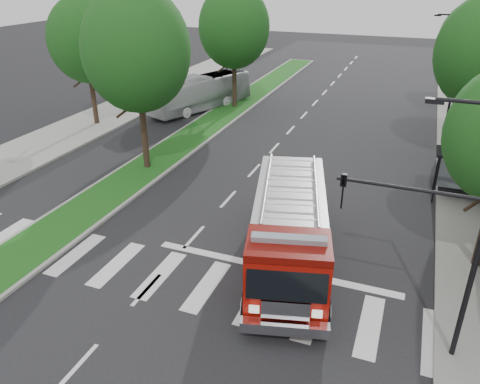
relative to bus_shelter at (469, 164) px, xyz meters
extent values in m
plane|color=black|center=(-11.20, -8.15, -2.04)|extent=(140.00, 140.00, 0.00)
cube|color=gray|center=(-25.70, 1.85, -1.96)|extent=(5.00, 80.00, 0.15)
cube|color=gray|center=(-17.20, 9.85, -1.97)|extent=(3.00, 50.00, 0.14)
cube|color=#174D16|center=(-17.20, 9.85, -1.89)|extent=(2.60, 49.50, 0.02)
cylinder|color=black|center=(-1.40, -0.75, -0.79)|extent=(0.08, 0.08, 2.50)
cylinder|color=black|center=(-1.40, 0.45, -0.79)|extent=(0.08, 0.08, 2.50)
cube|color=black|center=(0.00, -0.15, 0.51)|extent=(3.20, 1.60, 0.12)
cube|color=#8C99A5|center=(0.00, 0.55, -0.74)|extent=(2.80, 0.04, 1.80)
cube|color=black|center=(0.00, -0.15, -1.49)|extent=(2.40, 0.40, 0.08)
cylinder|color=black|center=(0.30, 5.85, 0.16)|extent=(0.36, 0.36, 4.40)
cylinder|color=black|center=(0.30, 15.85, -0.06)|extent=(0.36, 0.36, 3.96)
ellipsoid|color=#0F3911|center=(0.30, 15.85, 3.81)|extent=(5.00, 5.00, 5.75)
cylinder|color=black|center=(-17.20, -2.15, 0.27)|extent=(0.36, 0.36, 4.62)
ellipsoid|color=#0F3911|center=(-17.20, -2.15, 4.79)|extent=(5.80, 5.80, 6.67)
cylinder|color=black|center=(-17.20, 11.85, 0.16)|extent=(0.36, 0.36, 4.40)
ellipsoid|color=#0F3911|center=(-17.20, 11.85, 4.46)|extent=(5.60, 5.60, 6.44)
cylinder|color=black|center=(-25.20, 3.85, 0.05)|extent=(0.36, 0.36, 4.18)
ellipsoid|color=#0F3911|center=(-25.20, 3.85, 4.14)|extent=(5.20, 5.20, 5.98)
cylinder|color=black|center=(-0.70, -11.65, 1.96)|extent=(0.16, 0.16, 8.00)
cylinder|color=black|center=(-1.60, -11.65, 5.86)|extent=(1.80, 0.10, 0.10)
cube|color=black|center=(-2.50, -11.65, 5.81)|extent=(0.45, 0.20, 0.12)
cylinder|color=black|center=(-2.70, -11.65, 3.36)|extent=(4.00, 0.10, 0.10)
imported|color=black|center=(-4.50, -11.65, 2.96)|extent=(0.18, 0.22, 1.10)
cylinder|color=black|center=(-0.70, 11.85, 1.96)|extent=(0.16, 0.16, 8.00)
cylinder|color=black|center=(-1.60, 11.85, 5.86)|extent=(1.80, 0.10, 0.10)
cube|color=black|center=(-2.50, 11.85, 5.81)|extent=(0.45, 0.20, 0.12)
cube|color=#630A05|center=(-6.81, -8.50, -1.50)|extent=(4.87, 9.46, 0.27)
cube|color=#990F08|center=(-7.03, -7.67, -0.36)|extent=(4.33, 7.37, 2.16)
cube|color=#990F08|center=(-5.98, -11.75, -0.36)|extent=(3.10, 2.55, 2.27)
cube|color=#B2B2B7|center=(-7.03, -7.67, 0.77)|extent=(4.33, 7.37, 0.13)
cylinder|color=#B2B2B7|center=(-7.97, -7.91, 0.99)|extent=(1.71, 6.30, 0.11)
cylinder|color=#B2B2B7|center=(-6.08, -7.42, 0.99)|extent=(1.71, 6.30, 0.11)
cube|color=silver|center=(-5.67, -12.95, -1.39)|extent=(2.81, 1.06, 0.38)
cube|color=#8C99A5|center=(-5.98, -11.75, 1.09)|extent=(2.40, 0.96, 0.19)
cylinder|color=black|center=(-7.10, -12.37, -1.45)|extent=(0.66, 1.24, 1.19)
cylinder|color=black|center=(-4.70, -11.75, -1.45)|extent=(0.66, 1.24, 1.19)
cylinder|color=black|center=(-8.23, -7.97, -1.45)|extent=(0.66, 1.24, 1.19)
cylinder|color=black|center=(-5.82, -7.36, -1.45)|extent=(0.66, 1.24, 1.19)
cylinder|color=black|center=(-8.87, -5.46, -1.45)|extent=(0.66, 1.24, 1.19)
cylinder|color=black|center=(-6.47, -4.85, -1.45)|extent=(0.66, 1.24, 1.19)
imported|color=#BCBCC0|center=(-19.70, 10.65, -0.65)|extent=(5.72, 10.15, 2.78)
camera|label=1|loc=(-2.92, -24.00, 8.84)|focal=35.00mm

